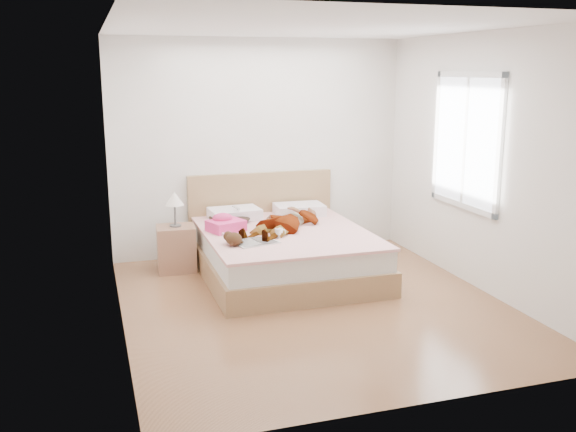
% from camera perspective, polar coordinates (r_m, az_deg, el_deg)
% --- Properties ---
extents(ground, '(4.00, 4.00, 0.00)m').
position_cam_1_polar(ground, '(6.28, 2.35, -7.90)').
color(ground, '#4B2B17').
rests_on(ground, ground).
extents(woman, '(1.46, 1.44, 0.21)m').
position_cam_1_polar(woman, '(7.15, -0.00, -0.17)').
color(woman, white).
rests_on(woman, bed).
extents(hair, '(0.58, 0.66, 0.08)m').
position_cam_1_polar(hair, '(7.44, -5.23, -0.18)').
color(hair, black).
rests_on(hair, bed).
extents(phone, '(0.09, 0.09, 0.05)m').
position_cam_1_polar(phone, '(7.38, -4.64, 0.75)').
color(phone, silver).
rests_on(phone, bed).
extents(room_shell, '(4.00, 4.00, 4.00)m').
position_cam_1_polar(room_shell, '(6.98, 15.55, 6.43)').
color(room_shell, white).
rests_on(room_shell, ground).
extents(bed, '(1.80, 2.08, 1.00)m').
position_cam_1_polar(bed, '(7.13, -0.45, -3.01)').
color(bed, olive).
rests_on(bed, ground).
extents(towel, '(0.45, 0.40, 0.19)m').
position_cam_1_polar(towel, '(7.01, -5.61, -0.69)').
color(towel, '#EC4087').
rests_on(towel, bed).
extents(magazine, '(0.49, 0.38, 0.03)m').
position_cam_1_polar(magazine, '(6.52, -2.87, -2.33)').
color(magazine, silver).
rests_on(magazine, bed).
extents(coffee_mug, '(0.12, 0.08, 0.10)m').
position_cam_1_polar(coffee_mug, '(6.72, -0.79, -1.49)').
color(coffee_mug, white).
rests_on(coffee_mug, bed).
extents(plush_toy, '(0.21, 0.27, 0.13)m').
position_cam_1_polar(plush_toy, '(6.43, -4.93, -2.01)').
color(plush_toy, black).
rests_on(plush_toy, bed).
extents(nightstand, '(0.45, 0.40, 0.91)m').
position_cam_1_polar(nightstand, '(7.33, -9.91, -2.54)').
color(nightstand, brown).
rests_on(nightstand, ground).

